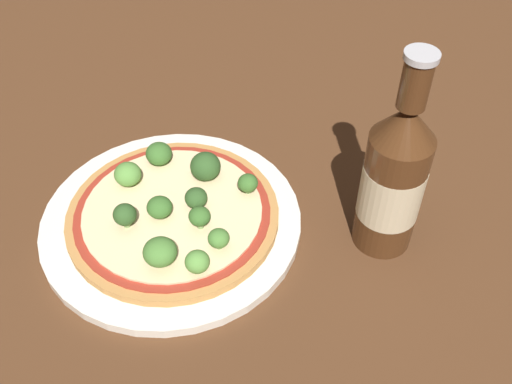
% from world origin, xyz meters
% --- Properties ---
extents(ground_plane, '(3.00, 3.00, 0.00)m').
position_xyz_m(ground_plane, '(0.00, 0.00, 0.00)').
color(ground_plane, '#4C2D19').
extents(plate, '(0.29, 0.29, 0.01)m').
position_xyz_m(plate, '(-0.02, -0.02, 0.01)').
color(plate, silver).
rests_on(plate, ground_plane).
extents(pizza, '(0.24, 0.24, 0.01)m').
position_xyz_m(pizza, '(-0.01, -0.02, 0.02)').
color(pizza, '#B77F42').
rests_on(pizza, plate).
extents(broccoli_floret_0, '(0.03, 0.03, 0.02)m').
position_xyz_m(broccoli_floret_0, '(0.01, -0.01, 0.04)').
color(broccoli_floret_0, '#7A9E5B').
rests_on(broccoli_floret_0, pizza).
extents(broccoli_floret_1, '(0.03, 0.03, 0.03)m').
position_xyz_m(broccoli_floret_1, '(0.01, -0.09, 0.04)').
color(broccoli_floret_1, '#7A9E5B').
rests_on(broccoli_floret_1, pizza).
extents(broccoli_floret_2, '(0.02, 0.02, 0.03)m').
position_xyz_m(broccoli_floret_2, '(-0.05, -0.06, 0.04)').
color(broccoli_floret_2, '#7A9E5B').
rests_on(broccoli_floret_2, pizza).
extents(broccoli_floret_3, '(0.02, 0.02, 0.02)m').
position_xyz_m(broccoli_floret_3, '(0.05, -0.05, 0.04)').
color(broccoli_floret_3, '#7A9E5B').
rests_on(broccoli_floret_3, pizza).
extents(broccoli_floret_4, '(0.03, 0.03, 0.03)m').
position_xyz_m(broccoli_floret_4, '(-0.06, 0.04, 0.04)').
color(broccoli_floret_4, '#7A9E5B').
rests_on(broccoli_floret_4, pizza).
extents(broccoli_floret_5, '(0.03, 0.03, 0.02)m').
position_xyz_m(broccoli_floret_5, '(-0.02, -0.03, 0.04)').
color(broccoli_floret_5, '#7A9E5B').
rests_on(broccoli_floret_5, pizza).
extents(broccoli_floret_6, '(0.02, 0.02, 0.03)m').
position_xyz_m(broccoli_floret_6, '(0.03, -0.03, 0.04)').
color(broccoli_floret_6, '#7A9E5B').
rests_on(broccoli_floret_6, pizza).
extents(broccoli_floret_7, '(0.04, 0.04, 0.03)m').
position_xyz_m(broccoli_floret_7, '(-0.00, 0.04, 0.04)').
color(broccoli_floret_7, '#7A9E5B').
rests_on(broccoli_floret_7, pizza).
extents(broccoli_floret_8, '(0.02, 0.02, 0.02)m').
position_xyz_m(broccoli_floret_8, '(0.05, 0.03, 0.04)').
color(broccoli_floret_8, '#7A9E5B').
rests_on(broccoli_floret_8, pizza).
extents(broccoli_floret_9, '(0.03, 0.03, 0.03)m').
position_xyz_m(broccoli_floret_9, '(0.05, -0.09, 0.04)').
color(broccoli_floret_9, '#7A9E5B').
rests_on(broccoli_floret_9, pizza).
extents(broccoli_floret_10, '(0.03, 0.03, 0.03)m').
position_xyz_m(broccoli_floret_10, '(-0.08, -0.00, 0.04)').
color(broccoli_floret_10, '#7A9E5B').
rests_on(broccoli_floret_10, pizza).
extents(beer_bottle, '(0.06, 0.06, 0.24)m').
position_xyz_m(beer_bottle, '(0.21, 0.04, 0.09)').
color(beer_bottle, '#472814').
rests_on(beer_bottle, ground_plane).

